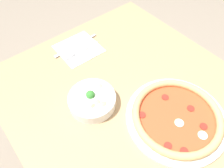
# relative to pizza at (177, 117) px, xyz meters

# --- Properties ---
(dining_table) EXTENTS (1.16, 0.87, 0.74)m
(dining_table) POSITION_rel_pizza_xyz_m (0.08, 0.05, -0.13)
(dining_table) COLOR tan
(dining_table) RESTS_ON ground_plane
(pizza) EXTENTS (0.35, 0.35, 0.04)m
(pizza) POSITION_rel_pizza_xyz_m (0.00, 0.00, 0.00)
(pizza) COLOR white
(pizza) RESTS_ON dining_table
(bowl) EXTENTS (0.17, 0.17, 0.07)m
(bowl) POSITION_rel_pizza_xyz_m (0.24, 0.19, 0.01)
(bowl) COLOR white
(bowl) RESTS_ON dining_table
(napkin) EXTENTS (0.18, 0.18, 0.00)m
(napkin) POSITION_rel_pizza_xyz_m (0.52, 0.06, -0.02)
(napkin) COLOR white
(napkin) RESTS_ON dining_table
(fork) EXTENTS (0.02, 0.18, 0.00)m
(fork) POSITION_rel_pizza_xyz_m (0.49, 0.06, -0.01)
(fork) COLOR silver
(fork) RESTS_ON napkin
(knife) EXTENTS (0.02, 0.23, 0.01)m
(knife) POSITION_rel_pizza_xyz_m (0.54, 0.05, -0.01)
(knife) COLOR silver
(knife) RESTS_ON napkin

